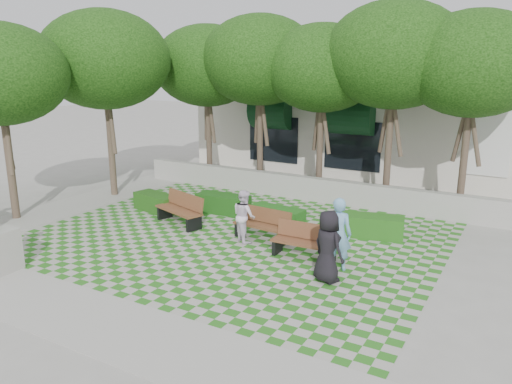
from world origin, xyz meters
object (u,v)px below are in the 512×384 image
Objects in this scene: bench_west at (181,210)px; bench_east at (305,242)px; hedge_midright at (277,217)px; person_dark at (328,246)px; bench_mid at (263,225)px; hedge_midleft at (223,204)px; hedge_west at (157,203)px; person_white at (244,216)px; hedge_east at (372,226)px; person_blue at (338,234)px.

bench_east is at bearing 10.41° from bench_west.
person_dark is (3.03, -3.15, 0.58)m from hedge_midright.
bench_west reaches higher than bench_mid.
hedge_midleft is (-2.56, 1.71, -0.12)m from bench_mid.
person_white is (4.35, -1.09, 0.47)m from hedge_west.
person_blue reaches higher than hedge_east.
bench_mid is 3.07m from bench_west.
person_dark is at bearing -46.10° from hedge_midright.
bench_west is 1.07× the size of person_blue.
person_dark is at bearing -33.51° from hedge_midleft.
person_blue reaches higher than bench_west.
hedge_midright is (-1.92, 2.02, -0.14)m from bench_east.
hedge_midleft is at bearing 169.88° from hedge_midright.
hedge_midright is (-2.99, -0.57, -0.02)m from hedge_east.
bench_east is 2.17m from person_white.
person_dark reaches higher than person_white.
hedge_west is (-6.48, 1.42, -0.14)m from bench_east.
person_white reaches higher than bench_mid.
hedge_east is 1.01× the size of hedge_midleft.
bench_east is 1.15× the size of person_white.
person_white is at bearing 0.45° from person_dark.
hedge_west is (-1.69, 0.75, -0.18)m from bench_west.
hedge_midleft reaches higher than hedge_midright.
hedge_east is at bearing 66.51° from bench_east.
person_white reaches higher than bench_east.
bench_mid is 1.01× the size of hedge_west.
bench_east is at bearing -46.42° from hedge_midright.
person_blue is 3.24m from person_white.
bench_mid reaches higher than hedge_east.
person_white is (-3.23, 1.45, -0.11)m from person_dark.
hedge_west is at bearing 176.96° from bench_mid.
person_blue is 1.22× the size of person_white.
hedge_midleft is (-4.29, 2.44, -0.12)m from bench_east.
hedge_east is 3.04m from hedge_midright.
bench_west is 1.08× the size of hedge_midleft.
bench_west is at bearing 26.56° from person_white.
person_blue is at bearing -27.30° from hedge_midleft.
bench_mid is at bearing -100.47° from person_white.
hedge_midright is at bearing -10.12° from hedge_midleft.
person_blue is at bearing 8.85° from bench_west.
person_blue reaches higher than person_white.
bench_west is 5.93m from person_blue.
hedge_midleft is at bearing 151.48° from bench_mid.
person_white is (2.66, -0.34, 0.29)m from bench_west.
bench_west is at bearing -161.80° from hedge_east.
hedge_midright reaches higher than hedge_west.
hedge_east is at bearing 1.56° from hedge_midleft.
hedge_midright is at bearing 7.55° from hedge_west.
hedge_east is 2.96m from person_blue.
bench_mid is at bearing -146.37° from hedge_east.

